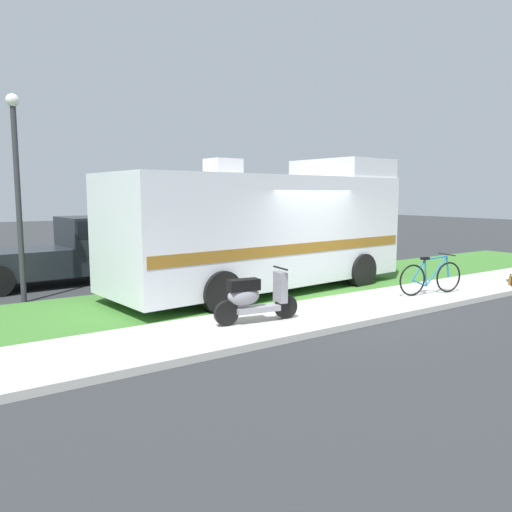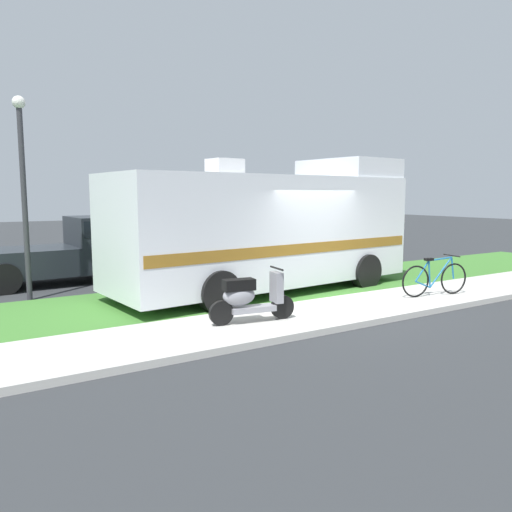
{
  "view_description": "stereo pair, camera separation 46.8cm",
  "coord_description": "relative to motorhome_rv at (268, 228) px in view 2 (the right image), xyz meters",
  "views": [
    {
      "loc": [
        -7.6,
        -8.36,
        2.4
      ],
      "look_at": [
        -1.64,
        0.3,
        1.1
      ],
      "focal_mm": 34.89,
      "sensor_mm": 36.0,
      "label": 1
    },
    {
      "loc": [
        -7.21,
        -8.62,
        2.4
      ],
      "look_at": [
        -1.64,
        0.3,
        1.1
      ],
      "focal_mm": 34.89,
      "sensor_mm": 36.0,
      "label": 2
    }
  ],
  "objects": [
    {
      "name": "street_lamp_post",
      "position": [
        -5.15,
        2.1,
        1.15
      ],
      "size": [
        0.28,
        0.28,
        4.54
      ],
      "color": "#333338",
      "rests_on": "ground"
    },
    {
      "name": "ground_plane",
      "position": [
        0.54,
        -1.5,
        -1.58
      ],
      "size": [
        80.0,
        80.0,
        0.0
      ],
      "primitive_type": "plane",
      "color": "#2D3033"
    },
    {
      "name": "motorhome_rv",
      "position": [
        0.0,
        0.0,
        0.0
      ],
      "size": [
        7.8,
        3.16,
        3.34
      ],
      "color": "silver",
      "rests_on": "ground"
    },
    {
      "name": "bicycle",
      "position": [
        2.64,
        -2.85,
        -1.07
      ],
      "size": [
        1.75,
        0.54,
        0.91
      ],
      "color": "black",
      "rests_on": "ground"
    },
    {
      "name": "scooter",
      "position": [
        -2.15,
        -2.65,
        -1.01
      ],
      "size": [
        1.63,
        0.55,
        0.97
      ],
      "color": "black",
      "rests_on": "ground"
    },
    {
      "name": "pickup_truck_near",
      "position": [
        -3.4,
        4.14,
        -0.63
      ],
      "size": [
        5.54,
        2.28,
        1.79
      ],
      "color": "#1E2328",
      "rests_on": "ground"
    },
    {
      "name": "sidewalk",
      "position": [
        0.54,
        -2.7,
        -1.52
      ],
      "size": [
        24.0,
        2.0,
        0.12
      ],
      "color": "beige",
      "rests_on": "ground"
    },
    {
      "name": "grass_strip",
      "position": [
        0.54,
        0.0,
        -1.54
      ],
      "size": [
        24.0,
        3.4,
        0.08
      ],
      "color": "#3D752D",
      "rests_on": "ground"
    }
  ]
}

